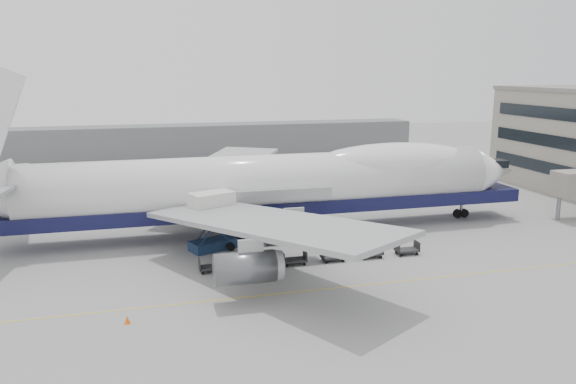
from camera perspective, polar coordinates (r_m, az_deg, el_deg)
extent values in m
plane|color=gray|center=(53.24, 0.65, -7.60)|extent=(260.00, 260.00, 0.00)
cube|color=gold|center=(47.87, 2.60, -9.95)|extent=(60.00, 0.15, 0.01)
cylinder|color=slate|center=(76.69, 25.77, -1.47)|extent=(0.50, 0.50, 3.00)
cube|color=slate|center=(119.18, -13.17, 4.92)|extent=(110.00, 8.00, 7.00)
cylinder|color=white|center=(62.94, -2.26, 0.91)|extent=(52.00, 6.40, 6.40)
cube|color=#0F1037|center=(63.72, -1.37, -1.31)|extent=(60.00, 5.76, 1.50)
cone|color=white|center=(74.71, 20.00, 1.98)|extent=(6.00, 6.40, 6.40)
ellipsoid|color=white|center=(67.70, 10.73, 3.02)|extent=(20.67, 5.78, 4.56)
cube|color=#9EA0A3|center=(48.88, -2.02, -3.15)|extent=(20.35, 26.74, 2.26)
cube|color=#9EA0A3|center=(76.35, -6.82, 2.39)|extent=(20.35, 26.74, 2.26)
cylinder|color=#595B60|center=(81.02, -9.35, 1.30)|extent=(4.80, 2.60, 2.60)
cylinder|color=#595B60|center=(73.10, -3.96, 0.25)|extent=(4.80, 2.60, 2.60)
cylinder|color=#595B60|center=(54.17, 0.09, -4.02)|extent=(4.80, 2.60, 2.60)
cylinder|color=#595B60|center=(44.57, -4.42, -7.70)|extent=(4.80, 2.60, 2.60)
cylinder|color=slate|center=(73.41, 17.18, -1.55)|extent=(0.36, 0.36, 2.50)
cylinder|color=black|center=(73.57, 17.15, -2.08)|extent=(1.10, 0.45, 1.10)
cylinder|color=slate|center=(60.56, -4.38, -3.91)|extent=(0.36, 0.36, 2.50)
cylinder|color=black|center=(60.76, -4.37, -4.55)|extent=(1.10, 0.45, 1.10)
cylinder|color=slate|center=(66.26, -5.34, -2.51)|extent=(0.36, 0.36, 2.50)
cylinder|color=black|center=(66.45, -5.32, -3.09)|extent=(1.10, 0.45, 1.10)
cube|color=navy|center=(58.56, -7.63, -5.31)|extent=(5.18, 3.82, 1.03)
cube|color=silver|center=(57.38, -7.75, -1.04)|extent=(4.90, 3.85, 2.06)
cube|color=navy|center=(56.93, -7.56, -3.42)|extent=(3.16, 1.35, 3.70)
cube|color=navy|center=(58.91, -7.82, -2.89)|extent=(3.16, 1.35, 3.70)
cube|color=slate|center=(58.83, -7.94, -0.71)|extent=(2.50, 1.87, 0.15)
cylinder|color=black|center=(57.53, -9.18, -5.78)|extent=(0.84, 0.33, 0.84)
cylinder|color=black|center=(59.31, -9.36, -5.23)|extent=(0.84, 0.33, 0.84)
cylinder|color=black|center=(57.93, -5.84, -5.56)|extent=(0.84, 0.33, 0.84)
cylinder|color=black|center=(59.69, -6.13, -5.02)|extent=(0.84, 0.33, 0.84)
cone|color=#FF610D|center=(43.54, -16.02, -12.33)|extent=(0.41, 0.41, 0.64)
cube|color=#FF610D|center=(43.66, -15.99, -12.70)|extent=(0.43, 0.43, 0.03)
cube|color=#2D2D30|center=(52.26, -7.76, -7.58)|extent=(2.30, 1.35, 0.18)
cube|color=#2D2D30|center=(52.02, -8.99, -7.25)|extent=(0.08, 1.35, 0.90)
cube|color=#2D2D30|center=(52.26, -6.57, -7.08)|extent=(0.08, 1.35, 0.90)
cylinder|color=black|center=(51.76, -8.62, -8.16)|extent=(0.30, 0.12, 0.30)
cylinder|color=black|center=(52.79, -8.75, -7.75)|extent=(0.30, 0.12, 0.30)
cylinder|color=black|center=(51.95, -6.74, -8.02)|extent=(0.30, 0.12, 0.30)
cylinder|color=black|center=(52.98, -6.91, -7.62)|extent=(0.30, 0.12, 0.30)
cube|color=#2D2D30|center=(52.83, -3.52, -7.26)|extent=(2.30, 1.35, 0.18)
cube|color=#2D2D30|center=(52.51, -4.71, -6.94)|extent=(0.08, 1.35, 0.90)
cube|color=#2D2D30|center=(52.92, -2.35, -6.76)|extent=(0.08, 1.35, 0.90)
cylinder|color=black|center=(52.28, -4.31, -7.84)|extent=(0.30, 0.12, 0.30)
cylinder|color=black|center=(53.30, -4.53, -7.44)|extent=(0.30, 0.12, 0.30)
cylinder|color=black|center=(52.59, -2.48, -7.69)|extent=(0.30, 0.12, 0.30)
cylinder|color=black|center=(53.60, -2.73, -7.30)|extent=(0.30, 0.12, 0.30)
cube|color=#2D2D30|center=(53.69, 0.61, -6.92)|extent=(2.30, 1.35, 0.18)
cube|color=#2D2D30|center=(53.29, -0.53, -6.61)|extent=(0.08, 1.35, 0.90)
cube|color=#2D2D30|center=(53.85, 1.75, -6.41)|extent=(0.08, 1.35, 0.90)
cylinder|color=black|center=(53.08, -0.12, -7.49)|extent=(0.30, 0.12, 0.30)
cylinder|color=black|center=(54.08, -0.42, -7.11)|extent=(0.30, 0.12, 0.30)
cylinder|color=black|center=(53.51, 1.66, -7.33)|extent=(0.30, 0.12, 0.30)
cylinder|color=black|center=(54.51, 1.32, -6.95)|extent=(0.30, 0.12, 0.30)
cube|color=#2D2D30|center=(54.81, 4.59, -6.55)|extent=(2.30, 1.35, 0.18)
cube|color=#2D2D30|center=(54.34, 3.49, -6.25)|extent=(0.08, 1.35, 0.90)
cube|color=#2D2D30|center=(55.04, 5.68, -6.05)|extent=(0.08, 1.35, 0.90)
cylinder|color=black|center=(54.15, 3.92, -7.11)|extent=(0.30, 0.12, 0.30)
cylinder|color=black|center=(55.13, 3.55, -6.75)|extent=(0.30, 0.12, 0.30)
cylinder|color=black|center=(54.70, 5.62, -6.94)|extent=(0.30, 0.12, 0.30)
cylinder|color=black|center=(55.67, 5.22, -6.59)|extent=(0.30, 0.12, 0.30)
cube|color=#2D2D30|center=(56.18, 8.38, -6.17)|extent=(2.30, 1.35, 0.18)
cube|color=#2D2D30|center=(55.65, 7.35, -5.89)|extent=(0.08, 1.35, 0.90)
cube|color=#2D2D30|center=(56.49, 9.42, -5.68)|extent=(0.08, 1.35, 0.90)
cylinder|color=black|center=(55.48, 7.78, -6.72)|extent=(0.30, 0.12, 0.30)
cylinder|color=black|center=(56.44, 7.35, -6.37)|extent=(0.30, 0.12, 0.30)
cylinder|color=black|center=(56.13, 9.40, -6.54)|extent=(0.30, 0.12, 0.30)
cylinder|color=black|center=(57.08, 8.94, -6.21)|extent=(0.30, 0.12, 0.30)
cube|color=#2D2D30|center=(57.79, 11.97, -5.78)|extent=(2.30, 1.35, 0.18)
cube|color=#2D2D30|center=(57.19, 11.00, -5.51)|extent=(0.08, 1.35, 0.90)
cube|color=#2D2D30|center=(58.16, 12.96, -5.30)|extent=(0.08, 1.35, 0.90)
cylinder|color=black|center=(57.05, 11.44, -6.32)|extent=(0.30, 0.12, 0.30)
cylinder|color=black|center=(57.98, 10.96, -5.99)|extent=(0.30, 0.12, 0.30)
cylinder|color=black|center=(57.80, 12.96, -6.14)|extent=(0.30, 0.12, 0.30)
cylinder|color=black|center=(58.72, 12.46, -5.82)|extent=(0.30, 0.12, 0.30)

